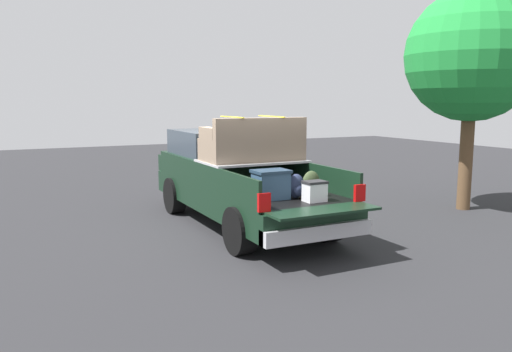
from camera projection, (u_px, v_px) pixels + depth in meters
The scene contains 4 objects.
ground_plane at pixel (243, 225), 10.33m from camera, with size 40.00×40.00×0.00m, color #262628.
pickup_truck at pixel (235, 176), 10.51m from camera, with size 6.05×2.06×2.23m.
tree_background at pixel (472, 56), 11.40m from camera, with size 2.98×2.98×5.03m.
trash_can at pixel (295, 171), 14.64m from camera, with size 0.60×0.60×0.98m.
Camera 1 is at (-9.12, 4.28, 2.51)m, focal length 35.53 mm.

